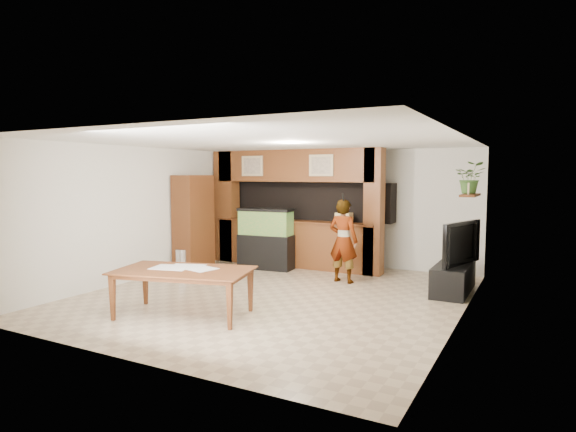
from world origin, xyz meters
The scene contains 22 objects.
floor centered at (0.00, 0.00, 0.00)m, with size 6.50×6.50×0.00m, color tan.
ceiling centered at (0.00, 0.00, 2.60)m, with size 6.50×6.50×0.00m, color white.
wall_back centered at (0.00, 3.25, 1.30)m, with size 6.00×6.00×0.00m, color silver.
wall_left centered at (-3.00, 0.00, 1.30)m, with size 6.50×6.50×0.00m, color silver.
wall_right centered at (3.00, 0.00, 1.30)m, with size 6.50×6.50×0.00m, color silver.
partition centered at (-0.95, 2.64, 1.31)m, with size 4.20×0.99×2.60m.
wall_clock centered at (-2.97, 1.00, 1.90)m, with size 0.05×0.25×0.25m.
wall_shelf centered at (2.85, 1.95, 1.70)m, with size 0.25×0.90×0.04m, color brown.
pantry_cabinet centered at (-2.70, 1.19, 1.02)m, with size 0.51×0.84×2.04m, color brown.
trash_can centered at (-2.70, 0.80, 0.25)m, with size 0.27×0.27×0.49m, color #B2B2B7.
aquarium centered at (-1.32, 1.95, 0.65)m, with size 1.20×0.45×1.33m.
tv_stand centered at (2.65, 1.70, 0.25)m, with size 0.55×1.51×0.50m, color black.
television centered at (2.65, 1.70, 0.88)m, with size 1.31×0.17×0.75m, color black.
photo_frame centered at (2.85, 1.69, 1.82)m, with size 0.03×0.15×0.20m, color tan.
potted_plant centered at (2.82, 2.15, 2.00)m, with size 0.51×0.44×0.57m, color #375F26.
person centered at (0.65, 1.52, 0.80)m, with size 0.58×0.38×1.60m, color #977752.
microphone centered at (0.70, 1.36, 1.64)m, with size 0.03×0.03×0.15m, color black.
dining_table centered at (-0.59, -1.67, 0.34)m, with size 1.95×1.09×0.69m, color brown.
newspaper_a centered at (-0.70, -1.44, 0.69)m, with size 0.51×0.37×0.01m, color silver.
newspaper_b centered at (-0.85, -1.61, 0.69)m, with size 0.55×0.40×0.01m, color silver.
newspaper_c centered at (-0.44, -1.47, 0.69)m, with size 0.50×0.36×0.01m, color silver.
counter_box centered at (0.29, 2.45, 1.15)m, with size 0.33×0.22×0.22m, color tan.
Camera 1 is at (3.98, -7.00, 2.07)m, focal length 30.00 mm.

